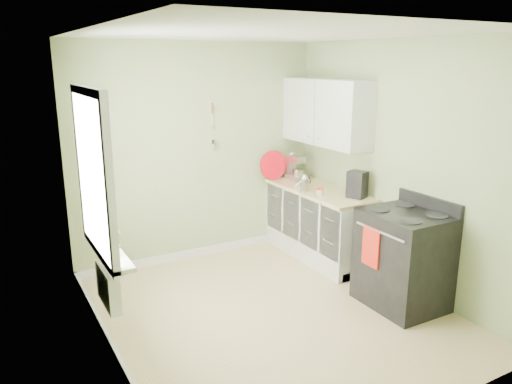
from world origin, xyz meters
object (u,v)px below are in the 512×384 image
kettle (304,183)px  coffee_maker (357,185)px  stove (404,259)px  stand_mixer (295,168)px

kettle → coffee_maker: coffee_maker is taller
stove → stand_mixer: (0.02, 2.05, 0.56)m
stove → kettle: 1.58m
kettle → stand_mixer: bearing=66.1°
stove → kettle: (-0.23, 1.48, 0.51)m
kettle → coffee_maker: size_ratio=0.66×
kettle → coffee_maker: 0.66m
stand_mixer → kettle: (-0.25, -0.57, -0.05)m
stand_mixer → kettle: size_ratio=1.77×
stove → stand_mixer: 2.12m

